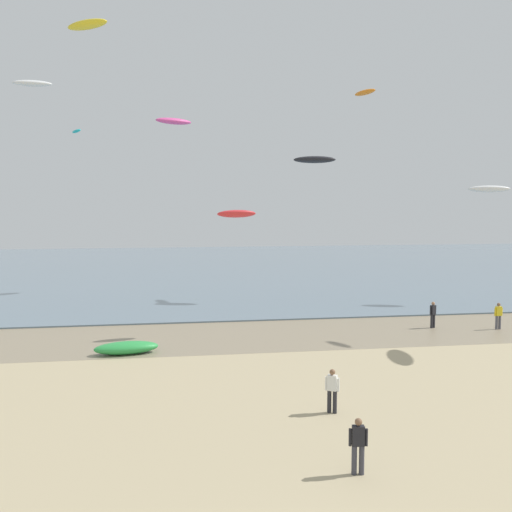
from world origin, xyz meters
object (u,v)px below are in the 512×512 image
person_left_flank (358,444)px  kite_aloft_8 (237,214)px  person_by_waterline (433,314)px  person_mid_beach (498,315)px  kite_aloft_10 (489,189)px  kite_aloft_0 (365,92)px  kite_aloft_12 (76,131)px  kite_aloft_6 (315,160)px  grounded_kite (126,348)px  kite_aloft_9 (87,25)px  person_nearest_camera (332,389)px  kite_aloft_2 (32,83)px  kite_aloft_3 (174,121)px

person_left_flank → kite_aloft_8: size_ratio=0.69×
person_by_waterline → kite_aloft_8: (-12.71, 0.27, 6.48)m
person_mid_beach → kite_aloft_10: 13.69m
kite_aloft_0 → kite_aloft_10: (8.62, -5.27, -8.25)m
person_by_waterline → kite_aloft_12: (-25.13, 25.35, 14.10)m
kite_aloft_6 → kite_aloft_10: (13.42, -3.60, -2.42)m
grounded_kite → kite_aloft_6: 24.43m
person_mid_beach → kite_aloft_10: bearing=64.1°
grounded_kite → kite_aloft_8: (6.48, 4.06, 7.05)m
person_left_flank → kite_aloft_12: kite_aloft_12 is taller
person_left_flank → kite_aloft_9: size_ratio=0.51×
kite_aloft_8 → kite_aloft_10: (21.43, 8.48, 1.78)m
person_nearest_camera → kite_aloft_12: bearing=109.7°
person_mid_beach → kite_aloft_2: size_ratio=0.56×
person_nearest_camera → kite_aloft_10: bearing=49.6°
kite_aloft_12 → kite_aloft_0: bearing=-140.6°
person_left_flank → kite_aloft_0: bearing=70.7°
kite_aloft_0 → kite_aloft_3: 17.24m
kite_aloft_8 → kite_aloft_12: bearing=-75.9°
kite_aloft_10 → kite_aloft_2: bearing=-172.5°
kite_aloft_12 → person_mid_beach: bearing=-158.7°
kite_aloft_0 → kite_aloft_9: size_ratio=0.80×
person_mid_beach → kite_aloft_12: 41.73m
kite_aloft_10 → kite_aloft_12: bearing=171.2°
person_mid_beach → kite_aloft_6: (-8.65, 13.42, 10.67)m
kite_aloft_0 → kite_aloft_6: size_ratio=0.78×
person_nearest_camera → kite_aloft_3: bearing=98.2°
kite_aloft_9 → kite_aloft_10: size_ratio=1.03×
kite_aloft_10 → kite_aloft_12: size_ratio=1.77×
kite_aloft_8 → kite_aloft_12: 29.00m
person_mid_beach → kite_aloft_3: bearing=133.0°
person_left_flank → grounded_kite: (-7.51, 15.80, -0.58)m
kite_aloft_9 → kite_aloft_0: bearing=-119.7°
person_nearest_camera → kite_aloft_0: size_ratio=0.64×
kite_aloft_8 → person_left_flank: bearing=80.7°
person_by_waterline → kite_aloft_3: bearing=128.2°
person_nearest_camera → kite_aloft_0: bearing=68.8°
kite_aloft_8 → kite_aloft_9: bearing=-42.7°
person_left_flank → kite_aloft_9: bearing=111.9°
person_mid_beach → person_left_flank: (-15.61, -18.53, 0.00)m
person_mid_beach → grounded_kite: bearing=-173.3°
grounded_kite → kite_aloft_0: kite_aloft_0 is taller
grounded_kite → kite_aloft_12: (-5.93, 29.14, 14.68)m
grounded_kite → person_left_flank: bearing=-72.9°
grounded_kite → kite_aloft_6: size_ratio=0.99×
person_nearest_camera → kite_aloft_0: 34.63m
kite_aloft_6 → kite_aloft_10: size_ratio=1.05×
person_left_flank → kite_aloft_2: (-15.45, 34.50, 16.59)m
kite_aloft_0 → kite_aloft_3: bearing=-127.8°
kite_aloft_0 → kite_aloft_8: kite_aloft_0 is taller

